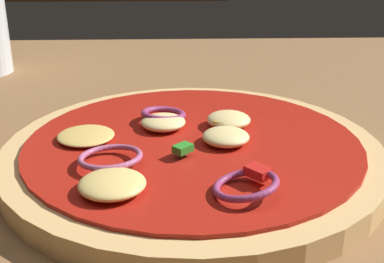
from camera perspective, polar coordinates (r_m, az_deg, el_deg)
dining_table at (r=0.41m, az=-3.13°, el=-5.03°), size 1.23×0.90×0.03m
pizza at (r=0.39m, az=-0.04°, el=-2.38°), size 0.29×0.29×0.03m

